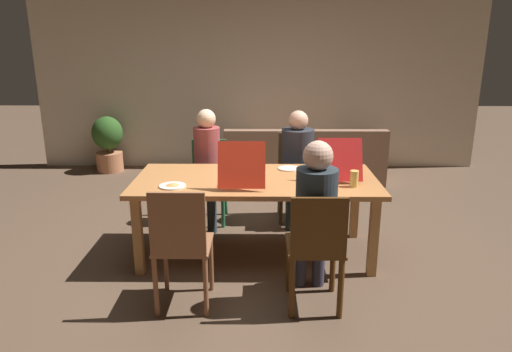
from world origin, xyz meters
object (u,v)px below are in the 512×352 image
Objects in this scene: person_0 at (298,157)px; chair_0 at (296,173)px; pizza_box_0 at (243,176)px; potted_plant at (108,142)px; chair_2 at (316,248)px; drinking_glass_0 at (330,182)px; person_2 at (315,209)px; plate_0 at (172,185)px; drinking_glass_1 at (315,187)px; couch at (303,160)px; drinking_glass_2 at (354,179)px; person_1 at (207,159)px; chair_1 at (209,175)px; chair_3 at (181,242)px; plate_1 at (289,168)px; dining_table at (256,186)px.

chair_0 is at bearing 90.00° from person_0.
pizza_box_0 reaches higher than potted_plant.
chair_0 is 1.92m from chair_2.
person_2 is at bearing -109.54° from drinking_glass_0.
plate_0 is 2.04× the size of drinking_glass_1.
couch is at bearing 89.31° from drinking_glass_0.
drinking_glass_1 is at bearing -152.21° from drinking_glass_2.
person_1 is at bearing 136.95° from drinking_glass_0.
chair_2 reaches higher than plate_0.
potted_plant is (-2.69, 3.65, -0.29)m from person_2.
potted_plant is at bearing 129.58° from person_1.
chair_1 is 1.70m from drinking_glass_1.
chair_3 reaches higher than chair_0.
person_0 is 5.90× the size of plate_1.
person_1 is at bearing 130.46° from drinking_glass_1.
plate_1 is 0.09× the size of couch.
drinking_glass_1 is at bearing -41.51° from dining_table.
person_2 is at bearing -95.63° from drinking_glass_1.
person_1 is at bearing -90.00° from chair_1.
person_2 is at bearing -93.70° from couch.
person_0 is 0.97m from person_1.
chair_1 is 0.71× the size of person_1.
chair_2 is 1.37m from plate_0.
potted_plant reaches higher than dining_table.
couch is at bearing 80.93° from plate_1.
chair_0 is 1.47m from couch.
chair_0 is at bearing 46.83° from plate_0.
drinking_glass_0 is (1.15, -1.07, 0.08)m from person_1.
dining_table is at bearing 118.63° from person_2.
drinking_glass_1 reaches higher than plate_1.
person_2 is at bearing -61.37° from dining_table.
person_2 is at bearing -51.18° from pizza_box_0.
chair_3 is 4.21× the size of plate_0.
drinking_glass_1 is at bearing -88.45° from chair_0.
person_2 is at bearing -83.53° from plate_1.
plate_1 is at bearing -35.37° from chair_1.
person_2 reaches higher than potted_plant.
chair_1 is at bearing 139.80° from drinking_glass_2.
pizza_box_0 is at bearing 172.78° from drinking_glass_2.
drinking_glass_0 is (0.73, -0.20, 0.01)m from pizza_box_0.
drinking_glass_1 reaches higher than plate_0.
person_2 is 2.45× the size of pizza_box_0.
drinking_glass_1 is at bearing -52.98° from chair_1.
drinking_glass_2 reaches higher than chair_1.
plate_1 is at bearing 45.29° from pizza_box_0.
person_2 is (0.97, -1.72, 0.25)m from chair_1.
person_1 is at bearing 152.27° from plate_1.
dining_table is 0.75m from plate_0.
drinking_glass_2 is at bearing -86.06° from couch.
chair_3 is (-0.53, -0.95, -0.12)m from dining_table.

